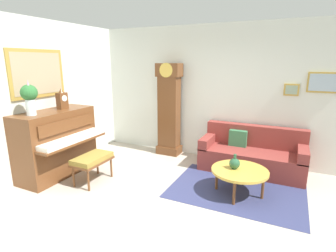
% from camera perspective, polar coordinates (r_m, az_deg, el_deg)
% --- Properties ---
extents(ground_plane, '(6.40, 6.00, 0.10)m').
position_cam_1_polar(ground_plane, '(4.01, -1.83, -17.91)').
color(ground_plane, '#B2A899').
extents(wall_left, '(0.13, 4.90, 2.80)m').
position_cam_1_polar(wall_left, '(5.19, -28.48, 5.04)').
color(wall_left, silver).
rests_on(wall_left, ground_plane).
extents(wall_back, '(5.30, 0.13, 2.80)m').
position_cam_1_polar(wall_back, '(5.68, 9.38, 7.08)').
color(wall_back, silver).
rests_on(wall_back, ground_plane).
extents(area_rug, '(2.10, 1.50, 0.01)m').
position_cam_1_polar(area_rug, '(4.57, 14.65, -13.33)').
color(area_rug, navy).
rests_on(area_rug, ground_plane).
extents(piano, '(0.87, 1.44, 1.21)m').
position_cam_1_polar(piano, '(5.22, -22.98, -3.38)').
color(piano, brown).
rests_on(piano, ground_plane).
extents(piano_bench, '(0.42, 0.70, 0.48)m').
position_cam_1_polar(piano_bench, '(4.74, -16.15, -7.11)').
color(piano_bench, brown).
rests_on(piano_bench, ground_plane).
extents(grandfather_clock, '(0.52, 0.34, 2.03)m').
position_cam_1_polar(grandfather_clock, '(5.81, 0.24, 3.06)').
color(grandfather_clock, brown).
rests_on(grandfather_clock, ground_plane).
extents(couch, '(1.90, 0.80, 0.84)m').
position_cam_1_polar(couch, '(5.33, 17.75, -5.94)').
color(couch, maroon).
rests_on(couch, ground_plane).
extents(coffee_table, '(0.88, 0.88, 0.41)m').
position_cam_1_polar(coffee_table, '(4.31, 15.35, -9.52)').
color(coffee_table, gold).
rests_on(coffee_table, ground_plane).
extents(mantel_clock, '(0.13, 0.18, 0.38)m').
position_cam_1_polar(mantel_clock, '(5.19, -22.07, 5.34)').
color(mantel_clock, brown).
rests_on(mantel_clock, piano).
extents(flower_vase, '(0.26, 0.26, 0.58)m').
position_cam_1_polar(flower_vase, '(4.76, -27.94, 5.78)').
color(flower_vase, silver).
rests_on(flower_vase, piano).
extents(green_jug, '(0.17, 0.17, 0.24)m').
position_cam_1_polar(green_jug, '(4.29, 14.29, -7.89)').
color(green_jug, '#234C33').
rests_on(green_jug, coffee_table).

